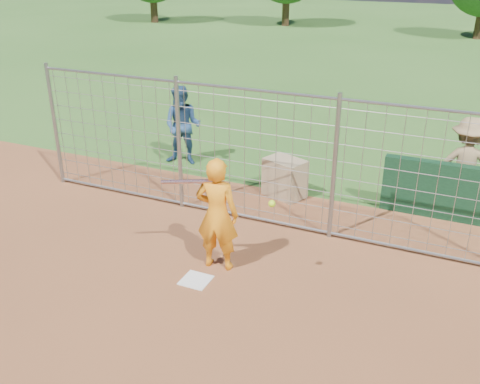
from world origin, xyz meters
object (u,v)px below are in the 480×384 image
at_px(equipment_bin, 285,178).
at_px(bystander_a, 183,126).
at_px(batter, 217,215).
at_px(bystander_c, 465,165).

bearing_deg(equipment_bin, bystander_a, -174.32).
relative_size(batter, bystander_a, 1.00).
height_order(bystander_a, bystander_c, bystander_c).
bearing_deg(bystander_a, batter, -64.44).
relative_size(bystander_c, equipment_bin, 2.33).
distance_m(batter, bystander_c, 5.08).
distance_m(batter, equipment_bin, 3.04).
bearing_deg(bystander_c, batter, 42.66).
bearing_deg(batter, equipment_bin, -98.58).
relative_size(bystander_a, equipment_bin, 2.32).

